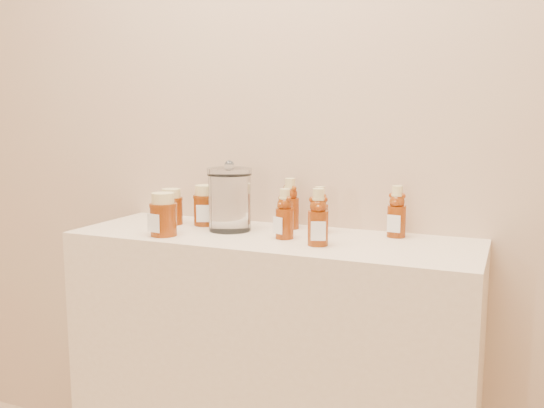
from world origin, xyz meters
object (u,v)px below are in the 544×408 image
at_px(bear_bottle_back_left, 290,200).
at_px(glass_canister, 230,197).
at_px(display_table, 271,380).
at_px(honey_jar_left, 172,207).
at_px(bear_bottle_front_left, 285,211).

bearing_deg(bear_bottle_back_left, glass_canister, -122.54).
bearing_deg(display_table, glass_canister, 169.64).
bearing_deg(display_table, bear_bottle_back_left, 85.39).
height_order(display_table, honey_jar_left, honey_jar_left).
height_order(display_table, glass_canister, glass_canister).
xyz_separation_m(display_table, honey_jar_left, (-0.37, 0.05, 0.51)).
distance_m(bear_bottle_back_left, glass_canister, 0.19).
bearing_deg(glass_canister, bear_bottle_front_left, -12.58).
height_order(bear_bottle_back_left, bear_bottle_front_left, bear_bottle_back_left).
bearing_deg(honey_jar_left, bear_bottle_front_left, 1.62).
height_order(bear_bottle_front_left, honey_jar_left, bear_bottle_front_left).
bearing_deg(bear_bottle_front_left, display_table, -174.01).
relative_size(display_table, bear_bottle_front_left, 7.39).
xyz_separation_m(display_table, bear_bottle_back_left, (0.01, 0.13, 0.54)).
bearing_deg(honey_jar_left, glass_canister, 5.20).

